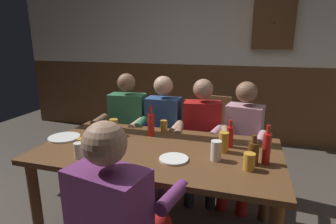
# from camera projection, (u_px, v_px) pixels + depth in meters

# --- Properties ---
(ground_plane) EXTENTS (7.93, 7.93, 0.00)m
(ground_plane) POSITION_uv_depth(u_px,v_px,m) (165.00, 218.00, 2.50)
(ground_plane) COLOR #423A33
(back_wall_upper) EXTENTS (6.61, 0.12, 1.18)m
(back_wall_upper) POSITION_uv_depth(u_px,v_px,m) (210.00, 26.00, 4.19)
(back_wall_upper) COLOR beige
(back_wall_wainscot) EXTENTS (6.61, 0.12, 1.19)m
(back_wall_wainscot) POSITION_uv_depth(u_px,v_px,m) (207.00, 101.00, 4.50)
(back_wall_wainscot) COLOR brown
(back_wall_wainscot) RESTS_ON ground_plane
(dining_table) EXTENTS (1.86, 1.00, 0.75)m
(dining_table) POSITION_uv_depth(u_px,v_px,m) (158.00, 160.00, 2.16)
(dining_table) COLOR brown
(dining_table) RESTS_ON ground_plane
(person_0) EXTENTS (0.55, 0.53, 1.23)m
(person_0) POSITION_uv_depth(u_px,v_px,m) (126.00, 125.00, 3.00)
(person_0) COLOR #33724C
(person_0) RESTS_ON ground_plane
(person_1) EXTENTS (0.50, 0.52, 1.21)m
(person_1) POSITION_uv_depth(u_px,v_px,m) (161.00, 129.00, 2.88)
(person_1) COLOR #2D4C84
(person_1) RESTS_ON ground_plane
(person_2) EXTENTS (0.56, 0.55, 1.20)m
(person_2) POSITION_uv_depth(u_px,v_px,m) (202.00, 133.00, 2.77)
(person_2) COLOR #AD1919
(person_2) RESTS_ON ground_plane
(person_3) EXTENTS (0.53, 0.57, 1.19)m
(person_3) POSITION_uv_depth(u_px,v_px,m) (242.00, 138.00, 2.66)
(person_3) COLOR #B78493
(person_3) RESTS_ON ground_plane
(person_4) EXTENTS (0.59, 0.61, 1.21)m
(person_4) POSITION_uv_depth(u_px,v_px,m) (118.00, 213.00, 1.48)
(person_4) COLOR #6B2D66
(person_4) RESTS_ON ground_plane
(chair_empty_far_end) EXTENTS (0.51, 0.51, 0.88)m
(chair_empty_far_end) POSITION_uv_depth(u_px,v_px,m) (212.00, 128.00, 3.50)
(chair_empty_far_end) COLOR brown
(chair_empty_far_end) RESTS_ON ground_plane
(table_candle) EXTENTS (0.04, 0.04, 0.08)m
(table_candle) POSITION_uv_depth(u_px,v_px,m) (228.00, 136.00, 2.29)
(table_candle) COLOR #F9E08C
(table_candle) RESTS_ON dining_table
(plate_0) EXTENTS (0.27, 0.27, 0.01)m
(plate_0) POSITION_uv_depth(u_px,v_px,m) (64.00, 137.00, 2.36)
(plate_0) COLOR white
(plate_0) RESTS_ON dining_table
(plate_1) EXTENTS (0.21, 0.21, 0.01)m
(plate_1) POSITION_uv_depth(u_px,v_px,m) (174.00, 159.00, 1.93)
(plate_1) COLOR white
(plate_1) RESTS_ON dining_table
(bottle_0) EXTENTS (0.07, 0.07, 0.21)m
(bottle_0) POSITION_uv_depth(u_px,v_px,m) (253.00, 152.00, 1.85)
(bottle_0) COLOR #593314
(bottle_0) RESTS_ON dining_table
(bottle_1) EXTENTS (0.06, 0.06, 0.27)m
(bottle_1) POSITION_uv_depth(u_px,v_px,m) (151.00, 124.00, 2.40)
(bottle_1) COLOR red
(bottle_1) RESTS_ON dining_table
(bottle_2) EXTENTS (0.05, 0.05, 0.22)m
(bottle_2) POSITION_uv_depth(u_px,v_px,m) (230.00, 136.00, 2.15)
(bottle_2) COLOR red
(bottle_2) RESTS_ON dining_table
(bottle_3) EXTENTS (0.05, 0.05, 0.27)m
(bottle_3) POSITION_uv_depth(u_px,v_px,m) (267.00, 148.00, 1.85)
(bottle_3) COLOR red
(bottle_3) RESTS_ON dining_table
(pint_glass_0) EXTENTS (0.06, 0.06, 0.10)m
(pint_glass_0) POSITION_uv_depth(u_px,v_px,m) (164.00, 126.00, 2.53)
(pint_glass_0) COLOR gold
(pint_glass_0) RESTS_ON dining_table
(pint_glass_1) EXTENTS (0.08, 0.08, 0.11)m
(pint_glass_1) POSITION_uv_depth(u_px,v_px,m) (249.00, 162.00, 1.78)
(pint_glass_1) COLOR gold
(pint_glass_1) RESTS_ON dining_table
(pint_glass_2) EXTENTS (0.07, 0.07, 0.14)m
(pint_glass_2) POSITION_uv_depth(u_px,v_px,m) (114.00, 127.00, 2.43)
(pint_glass_2) COLOR gold
(pint_glass_2) RESTS_ON dining_table
(pint_glass_3) EXTENTS (0.07, 0.07, 0.15)m
(pint_glass_3) POSITION_uv_depth(u_px,v_px,m) (224.00, 142.00, 2.06)
(pint_glass_3) COLOR gold
(pint_glass_3) RESTS_ON dining_table
(pint_glass_4) EXTENTS (0.08, 0.08, 0.11)m
(pint_glass_4) POSITION_uv_depth(u_px,v_px,m) (82.00, 145.00, 2.06)
(pint_glass_4) COLOR gold
(pint_glass_4) RESTS_ON dining_table
(pint_glass_5) EXTENTS (0.07, 0.07, 0.11)m
(pint_glass_5) POSITION_uv_depth(u_px,v_px,m) (79.00, 151.00, 1.95)
(pint_glass_5) COLOR white
(pint_glass_5) RESTS_ON dining_table
(pint_glass_6) EXTENTS (0.08, 0.08, 0.14)m
(pint_glass_6) POSITION_uv_depth(u_px,v_px,m) (216.00, 151.00, 1.92)
(pint_glass_6) COLOR white
(pint_glass_6) RESTS_ON dining_table
(wall_dart_cabinet) EXTENTS (0.56, 0.15, 0.70)m
(wall_dart_cabinet) POSITION_uv_depth(u_px,v_px,m) (274.00, 24.00, 3.82)
(wall_dart_cabinet) COLOR brown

